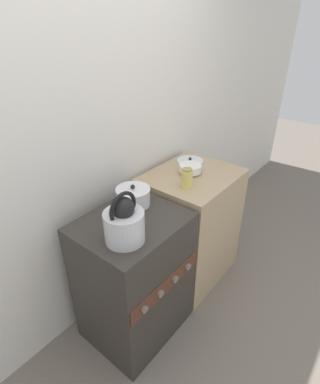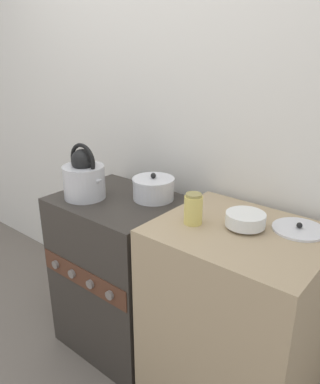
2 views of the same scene
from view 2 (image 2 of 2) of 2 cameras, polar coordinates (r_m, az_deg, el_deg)
ground_plane at (r=2.31m, az=-10.56°, el=-24.37°), size 12.00×12.00×0.00m
wall_back at (r=2.13m, az=0.87°, el=10.75°), size 7.00×0.06×2.50m
stove at (r=2.15m, az=-5.96°, el=-12.25°), size 0.64×0.55×0.91m
counter at (r=1.83m, az=11.06°, el=-18.88°), size 0.69×0.58×0.93m
kettle at (r=1.95m, az=-11.48°, el=2.22°), size 0.26×0.21×0.29m
cooking_pot at (r=1.91m, az=-1.01°, el=0.54°), size 0.22×0.22×0.14m
enamel_bowl at (r=1.58m, az=12.88°, el=-4.12°), size 0.16×0.16×0.07m
storage_jar at (r=1.58m, az=5.09°, el=-2.59°), size 0.08×0.08×0.13m
loose_pot_lid at (r=1.63m, az=20.40°, el=-5.31°), size 0.21×0.21×0.03m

